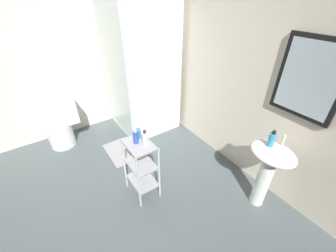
{
  "coord_description": "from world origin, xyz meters",
  "views": [
    {
      "loc": [
        1.65,
        -0.23,
        2.12
      ],
      "look_at": [
        0.2,
        0.77,
        0.95
      ],
      "focal_mm": 22.43,
      "sensor_mm": 36.0,
      "label": 1
    }
  ],
  "objects_px": {
    "rinse_cup": "(137,134)",
    "shower_stall": "(141,104)",
    "storage_cart": "(141,165)",
    "bath_mat": "(121,151)",
    "shampoo_bottle_blue": "(136,137)",
    "toilet": "(63,127)",
    "hand_soap_bottle": "(272,139)",
    "lotion_bottle_white": "(145,138)",
    "pedestal_sink": "(269,165)"
  },
  "relations": [
    {
      "from": "shower_stall",
      "to": "lotion_bottle_white",
      "type": "bearing_deg",
      "value": -25.95
    },
    {
      "from": "shampoo_bottle_blue",
      "to": "bath_mat",
      "type": "height_order",
      "value": "shampoo_bottle_blue"
    },
    {
      "from": "shower_stall",
      "to": "hand_soap_bottle",
      "type": "xyz_separation_m",
      "value": [
        2.09,
        0.33,
        0.42
      ]
    },
    {
      "from": "pedestal_sink",
      "to": "rinse_cup",
      "type": "xyz_separation_m",
      "value": [
        -1.0,
        -0.98,
        0.21
      ]
    },
    {
      "from": "shower_stall",
      "to": "storage_cart",
      "type": "xyz_separation_m",
      "value": [
        1.25,
        -0.69,
        -0.03
      ]
    },
    {
      "from": "storage_cart",
      "to": "hand_soap_bottle",
      "type": "distance_m",
      "value": 1.39
    },
    {
      "from": "hand_soap_bottle",
      "to": "lotion_bottle_white",
      "type": "xyz_separation_m",
      "value": [
        -0.79,
        -0.96,
        -0.07
      ]
    },
    {
      "from": "storage_cart",
      "to": "bath_mat",
      "type": "relative_size",
      "value": 1.23
    },
    {
      "from": "rinse_cup",
      "to": "bath_mat",
      "type": "bearing_deg",
      "value": 177.57
    },
    {
      "from": "hand_soap_bottle",
      "to": "rinse_cup",
      "type": "height_order",
      "value": "hand_soap_bottle"
    },
    {
      "from": "toilet",
      "to": "bath_mat",
      "type": "relative_size",
      "value": 1.27
    },
    {
      "from": "rinse_cup",
      "to": "shower_stall",
      "type": "bearing_deg",
      "value": 150.74
    },
    {
      "from": "storage_cart",
      "to": "pedestal_sink",
      "type": "bearing_deg",
      "value": 49.03
    },
    {
      "from": "hand_soap_bottle",
      "to": "shampoo_bottle_blue",
      "type": "relative_size",
      "value": 0.99
    },
    {
      "from": "pedestal_sink",
      "to": "hand_soap_bottle",
      "type": "distance_m",
      "value": 0.31
    },
    {
      "from": "storage_cart",
      "to": "shower_stall",
      "type": "bearing_deg",
      "value": 151.27
    },
    {
      "from": "toilet",
      "to": "shampoo_bottle_blue",
      "type": "distance_m",
      "value": 1.67
    },
    {
      "from": "shower_stall",
      "to": "bath_mat",
      "type": "distance_m",
      "value": 0.87
    },
    {
      "from": "lotion_bottle_white",
      "to": "shampoo_bottle_blue",
      "type": "bearing_deg",
      "value": -139.55
    },
    {
      "from": "lotion_bottle_white",
      "to": "shampoo_bottle_blue",
      "type": "distance_m",
      "value": 0.1
    },
    {
      "from": "shower_stall",
      "to": "pedestal_sink",
      "type": "height_order",
      "value": "shower_stall"
    },
    {
      "from": "lotion_bottle_white",
      "to": "rinse_cup",
      "type": "relative_size",
      "value": 1.68
    },
    {
      "from": "rinse_cup",
      "to": "pedestal_sink",
      "type": "bearing_deg",
      "value": 44.57
    },
    {
      "from": "shampoo_bottle_blue",
      "to": "rinse_cup",
      "type": "distance_m",
      "value": 0.09
    },
    {
      "from": "lotion_bottle_white",
      "to": "bath_mat",
      "type": "bearing_deg",
      "value": 178.7
    },
    {
      "from": "storage_cart",
      "to": "hand_soap_bottle",
      "type": "height_order",
      "value": "hand_soap_bottle"
    },
    {
      "from": "toilet",
      "to": "shampoo_bottle_blue",
      "type": "height_order",
      "value": "shampoo_bottle_blue"
    },
    {
      "from": "shower_stall",
      "to": "hand_soap_bottle",
      "type": "distance_m",
      "value": 2.16
    },
    {
      "from": "lotion_bottle_white",
      "to": "bath_mat",
      "type": "distance_m",
      "value": 1.19
    },
    {
      "from": "toilet",
      "to": "lotion_bottle_white",
      "type": "bearing_deg",
      "value": 21.1
    },
    {
      "from": "lotion_bottle_white",
      "to": "pedestal_sink",
      "type": "bearing_deg",
      "value": 48.95
    },
    {
      "from": "hand_soap_bottle",
      "to": "shampoo_bottle_blue",
      "type": "distance_m",
      "value": 1.35
    },
    {
      "from": "hand_soap_bottle",
      "to": "lotion_bottle_white",
      "type": "distance_m",
      "value": 1.25
    },
    {
      "from": "shower_stall",
      "to": "storage_cart",
      "type": "height_order",
      "value": "shower_stall"
    },
    {
      "from": "lotion_bottle_white",
      "to": "rinse_cup",
      "type": "bearing_deg",
      "value": -175.88
    },
    {
      "from": "hand_soap_bottle",
      "to": "bath_mat",
      "type": "bearing_deg",
      "value": -150.44
    },
    {
      "from": "bath_mat",
      "to": "pedestal_sink",
      "type": "bearing_deg",
      "value": 28.92
    },
    {
      "from": "storage_cart",
      "to": "shampoo_bottle_blue",
      "type": "bearing_deg",
      "value": -159.45
    },
    {
      "from": "toilet",
      "to": "shower_stall",
      "type": "bearing_deg",
      "value": 77.34
    },
    {
      "from": "storage_cart",
      "to": "bath_mat",
      "type": "height_order",
      "value": "storage_cart"
    },
    {
      "from": "pedestal_sink",
      "to": "shampoo_bottle_blue",
      "type": "xyz_separation_m",
      "value": [
        -0.92,
        -1.04,
        0.24
      ]
    },
    {
      "from": "shampoo_bottle_blue",
      "to": "toilet",
      "type": "bearing_deg",
      "value": -160.14
    },
    {
      "from": "shampoo_bottle_blue",
      "to": "storage_cart",
      "type": "bearing_deg",
      "value": 20.55
    },
    {
      "from": "hand_soap_bottle",
      "to": "rinse_cup",
      "type": "xyz_separation_m",
      "value": [
        -0.94,
        -0.98,
        -0.09
      ]
    },
    {
      "from": "shampoo_bottle_blue",
      "to": "rinse_cup",
      "type": "xyz_separation_m",
      "value": [
        -0.07,
        0.06,
        -0.03
      ]
    },
    {
      "from": "pedestal_sink",
      "to": "shampoo_bottle_blue",
      "type": "bearing_deg",
      "value": -131.68
    },
    {
      "from": "storage_cart",
      "to": "hand_soap_bottle",
      "type": "relative_size",
      "value": 4.21
    },
    {
      "from": "rinse_cup",
      "to": "hand_soap_bottle",
      "type": "bearing_deg",
      "value": 46.02
    },
    {
      "from": "pedestal_sink",
      "to": "bath_mat",
      "type": "xyz_separation_m",
      "value": [
        -1.72,
        -0.95,
        -0.57
      ]
    },
    {
      "from": "toilet",
      "to": "lotion_bottle_white",
      "type": "distance_m",
      "value": 1.76
    }
  ]
}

